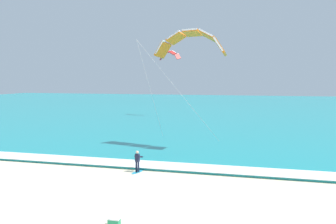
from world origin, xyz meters
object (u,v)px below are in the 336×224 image
object	(u,v)px
surfboard	(137,172)
kite_primary	(191,41)
kitesurfer	(137,160)
kite_distant	(169,54)
cooler_box	(114,222)

from	to	relation	value
surfboard	kite_primary	size ratio (longest dim) A/B	0.13
surfboard	kitesurfer	bearing A→B (deg)	73.23
kite_distant	cooler_box	xyz separation A→B (m)	(8.94, -47.21, -11.54)
surfboard	cooler_box	world-z (taller)	cooler_box
kite_primary	cooler_box	world-z (taller)	kite_primary
kitesurfer	kite_primary	size ratio (longest dim) A/B	0.16
kitesurfer	kite_primary	distance (m)	13.83
kite_distant	kite_primary	bearing A→B (deg)	-71.90
kitesurfer	kite_primary	xyz separation A→B (m)	(2.46, 9.23, 10.00)
surfboard	kitesurfer	distance (m)	0.91
kite_primary	cooler_box	bearing A→B (deg)	-91.24
cooler_box	kitesurfer	bearing A→B (deg)	102.36
kitesurfer	cooler_box	bearing A→B (deg)	-77.64
surfboard	kite_distant	world-z (taller)	kite_distant
kite_primary	cooler_box	xyz separation A→B (m)	(-0.40, -18.61, -10.74)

